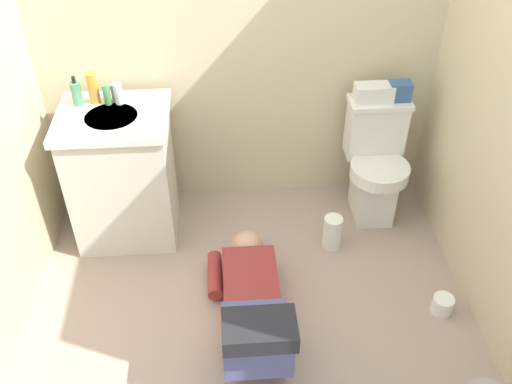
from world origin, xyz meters
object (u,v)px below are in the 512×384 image
Objects in this scene: tissue_box at (374,93)px; paper_towel_roll at (332,232)px; bottle_clear at (118,94)px; person_plumber at (252,308)px; faucet at (113,93)px; toilet_paper_roll at (442,305)px; toiletry_bag at (400,91)px; soap_dispenser at (77,93)px; bottle_amber at (93,88)px; bottle_green at (107,95)px; toilet at (375,163)px; vanity_cabinet at (123,174)px.

paper_towel_roll is at bearing -121.88° from tissue_box.
person_plumber is at bearing -55.03° from bottle_clear.
bottle_clear is (0.03, -0.03, 0.01)m from faucet.
tissue_box is 1.23m from toilet_paper_roll.
bottle_clear reaches higher than toiletry_bag.
faucet is 0.19m from soap_dispenser.
bottle_amber is (-1.71, -0.03, 0.10)m from toiletry_bag.
toiletry_bag is at bearing 0.83° from faucet.
toiletry_bag is at bearing 95.44° from toilet_paper_roll.
faucet is 0.84× the size of bottle_clear.
bottle_clear reaches higher than paper_towel_roll.
bottle_amber is 1.52× the size of bottle_green.
toilet_paper_roll is at bearing -77.14° from toilet.
toilet_paper_roll is at bearing 2.81° from person_plumber.
paper_towel_roll is (0.51, 0.58, -0.07)m from person_plumber.
bottle_clear reaches higher than toilet_paper_roll.
bottle_clear is (-1.47, 0.04, 0.51)m from toilet.
bottle_green is (-1.53, 0.04, 0.51)m from toilet.
faucet is at bearing 4.03° from bottle_amber.
vanity_cabinet reaches higher than toilet.
vanity_cabinet is at bearing 168.44° from paper_towel_roll.
vanity_cabinet is 0.47m from faucet.
bottle_green is (-0.03, 0.11, 0.46)m from vanity_cabinet.
bottle_amber is at bearing -178.98° from toiletry_bag.
faucet reaches higher than tissue_box.
person_plumber reaches higher than toilet_paper_roll.
toilet is at bearing -1.60° from soap_dispenser.
toiletry_bag is 1.64m from bottle_green.
bottle_amber is at bearing 177.85° from toilet.
toilet is 3.46× the size of paper_towel_roll.
bottle_green is (0.07, -0.02, -0.03)m from bottle_amber.
toiletry_bag is at bearing 45.35° from paper_towel_roll.
bottle_amber reaches higher than faucet.
bottle_clear reaches higher than vanity_cabinet.
tissue_box is at bearing 6.40° from vanity_cabinet.
person_plumber is 1.48m from soap_dispenser.
bottle_amber reaches higher than soap_dispenser.
faucet is 0.04m from bottle_green.
soap_dispenser is at bearing 165.27° from paper_towel_roll.
tissue_box is 1.49m from bottle_green.
bottle_amber is (-0.10, 0.13, 0.49)m from vanity_cabinet.
soap_dispenser reaches higher than toilet_paper_roll.
bottle_green reaches higher than paper_towel_roll.
toiletry_bag is 1.21m from toilet_paper_roll.
paper_towel_roll is (-0.26, -0.41, -0.69)m from tissue_box.
toilet_paper_roll is at bearing -84.56° from toiletry_bag.
bottle_green reaches higher than toilet.
toilet is 0.46m from toiletry_bag.
bottle_green is (-0.03, -0.03, 0.01)m from faucet.
toiletry_bag is at bearing 1.84° from bottle_clear.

